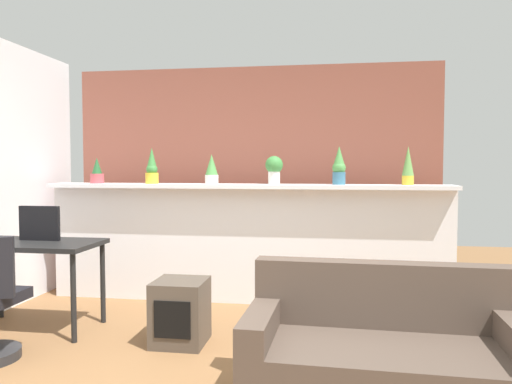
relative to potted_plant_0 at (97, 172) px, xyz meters
The scene contains 13 objects.
divider_wall 1.73m from the potted_plant_0, ahead, with size 4.08×0.16×1.17m, color white.
plant_shelf 1.57m from the potted_plant_0, ahead, with size 4.08×0.37×0.04m, color white.
brick_wall_behind 1.70m from the potted_plant_0, 22.50° to the left, with size 4.08×0.10×2.50m, color brown.
potted_plant_0 is the anchor object (origin of this frame).
potted_plant_1 0.61m from the potted_plant_0, ahead, with size 0.13×0.13×0.37m.
potted_plant_2 1.23m from the potted_plant_0, ahead, with size 0.14×0.14×0.30m.
potted_plant_3 1.87m from the potted_plant_0, ahead, with size 0.18×0.18×0.28m.
potted_plant_4 2.51m from the potted_plant_0, ahead, with size 0.13×0.13×0.38m.
potted_plant_5 3.16m from the potted_plant_0, ahead, with size 0.11×0.11×0.37m.
desk 1.23m from the potted_plant_0, 93.78° to the right, with size 1.10×0.60×0.75m.
tv_monitor 1.05m from the potted_plant_0, 93.31° to the right, with size 0.36×0.04×0.30m, color black.
side_cube_shelf 2.04m from the potted_plant_0, 43.00° to the right, with size 0.40×0.41×0.50m.
couch 3.54m from the potted_plant_0, 36.31° to the right, with size 1.59×0.82×0.80m.
Camera 1 is at (0.84, -2.84, 1.39)m, focal length 34.06 mm.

